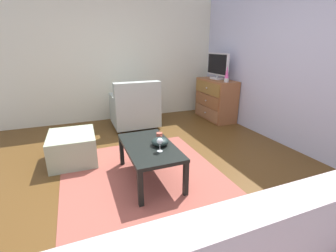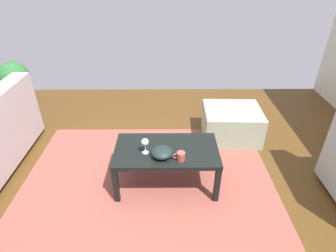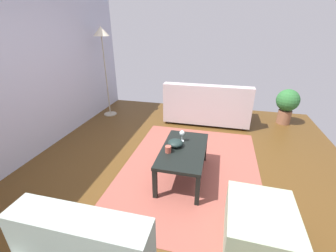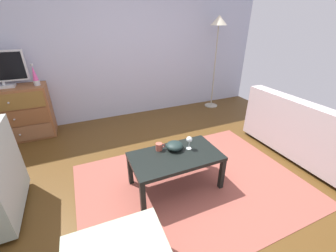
# 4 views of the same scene
# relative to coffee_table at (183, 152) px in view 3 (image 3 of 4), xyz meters

# --- Properties ---
(ground_plane) EXTENTS (5.85, 5.00, 0.05)m
(ground_plane) POSITION_rel_coffee_table_xyz_m (-0.01, 0.12, -0.40)
(ground_plane) COLOR #523616
(wall_accent_rear) EXTENTS (5.85, 0.12, 2.51)m
(wall_accent_rear) POSITION_rel_coffee_table_xyz_m (-0.01, 2.38, 0.87)
(wall_accent_rear) COLOR #ADB2CB
(wall_accent_rear) RESTS_ON ground_plane
(area_rug) EXTENTS (2.60, 1.90, 0.01)m
(area_rug) POSITION_rel_coffee_table_xyz_m (0.19, -0.08, -0.37)
(area_rug) COLOR #954B3F
(area_rug) RESTS_ON ground_plane
(coffee_table) EXTENTS (1.00, 0.55, 0.43)m
(coffee_table) POSITION_rel_coffee_table_xyz_m (0.00, 0.00, 0.00)
(coffee_table) COLOR black
(coffee_table) RESTS_ON ground_plane
(wine_glass) EXTENTS (0.07, 0.07, 0.16)m
(wine_glass) POSITION_rel_coffee_table_xyz_m (0.20, 0.06, 0.17)
(wine_glass) COLOR silver
(wine_glass) RESTS_ON coffee_table
(mug) EXTENTS (0.11, 0.08, 0.08)m
(mug) POSITION_rel_coffee_table_xyz_m (-0.13, 0.17, 0.10)
(mug) COLOR #B04E3F
(mug) RESTS_ON coffee_table
(bowl_decorative) EXTENTS (0.20, 0.20, 0.09)m
(bowl_decorative) POSITION_rel_coffee_table_xyz_m (0.04, 0.12, 0.10)
(bowl_decorative) COLOR #1A2826
(bowl_decorative) RESTS_ON coffee_table
(couch_large) EXTENTS (0.85, 1.70, 0.84)m
(couch_large) POSITION_rel_coffee_table_xyz_m (2.00, -0.15, -0.05)
(couch_large) COLOR #332319
(couch_large) RESTS_ON ground_plane
(ottoman) EXTENTS (0.72, 0.62, 0.40)m
(ottoman) POSITION_rel_coffee_table_xyz_m (-0.83, -0.85, -0.18)
(ottoman) COLOR #98A98D
(ottoman) RESTS_ON ground_plane
(standing_lamp) EXTENTS (0.32, 0.32, 1.85)m
(standing_lamp) POSITION_rel_coffee_table_xyz_m (1.87, 2.02, 1.21)
(standing_lamp) COLOR #A59E8C
(standing_lamp) RESTS_ON ground_plane
(potted_plant) EXTENTS (0.44, 0.44, 0.72)m
(potted_plant) POSITION_rel_coffee_table_xyz_m (2.26, -1.72, 0.06)
(potted_plant) COLOR brown
(potted_plant) RESTS_ON ground_plane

